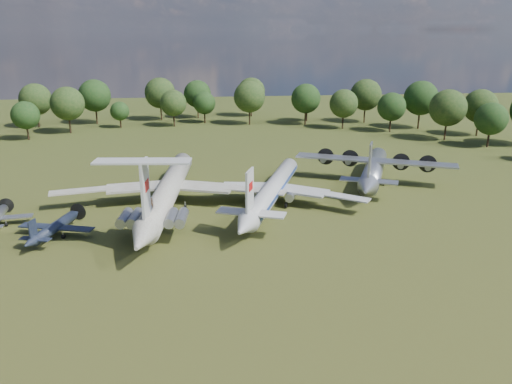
{
  "coord_description": "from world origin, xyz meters",
  "views": [
    {
      "loc": [
        0.78,
        -76.58,
        28.71
      ],
      "look_at": [
        8.62,
        -4.35,
        5.0
      ],
      "focal_mm": 35.0,
      "sensor_mm": 36.0,
      "label": 1
    }
  ],
  "objects_px": {
    "small_prop_west": "(55,230)",
    "tu104_jet": "(272,193)",
    "il62_airliner": "(169,194)",
    "person_on_il62": "(151,203)",
    "an12_transport": "(373,172)"
  },
  "relations": [
    {
      "from": "tu104_jet",
      "to": "an12_transport",
      "type": "distance_m",
      "value": 23.78
    },
    {
      "from": "tu104_jet",
      "to": "an12_transport",
      "type": "xyz_separation_m",
      "value": [
        21.35,
        10.49,
        0.08
      ]
    },
    {
      "from": "small_prop_west",
      "to": "person_on_il62",
      "type": "distance_m",
      "value": 15.46
    },
    {
      "from": "il62_airliner",
      "to": "person_on_il62",
      "type": "bearing_deg",
      "value": -90.0
    },
    {
      "from": "person_on_il62",
      "to": "tu104_jet",
      "type": "bearing_deg",
      "value": -148.96
    },
    {
      "from": "an12_transport",
      "to": "person_on_il62",
      "type": "height_order",
      "value": "person_on_il62"
    },
    {
      "from": "person_on_il62",
      "to": "il62_airliner",
      "type": "bearing_deg",
      "value": -100.32
    },
    {
      "from": "tu104_jet",
      "to": "an12_transport",
      "type": "relative_size",
      "value": 1.27
    },
    {
      "from": "tu104_jet",
      "to": "small_prop_west",
      "type": "bearing_deg",
      "value": -142.2
    },
    {
      "from": "tu104_jet",
      "to": "il62_airliner",
      "type": "bearing_deg",
      "value": -160.92
    },
    {
      "from": "il62_airliner",
      "to": "an12_transport",
      "type": "xyz_separation_m",
      "value": [
        38.9,
        10.08,
        -0.25
      ]
    },
    {
      "from": "small_prop_west",
      "to": "tu104_jet",
      "type": "bearing_deg",
      "value": 33.56
    },
    {
      "from": "il62_airliner",
      "to": "small_prop_west",
      "type": "xyz_separation_m",
      "value": [
        -15.75,
        -10.84,
        -1.4
      ]
    },
    {
      "from": "an12_transport",
      "to": "small_prop_west",
      "type": "distance_m",
      "value": 58.53
    },
    {
      "from": "tu104_jet",
      "to": "small_prop_west",
      "type": "height_order",
      "value": "tu104_jet"
    }
  ]
}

